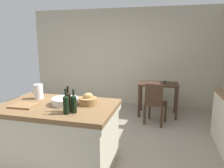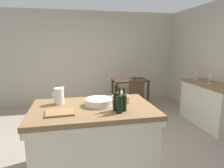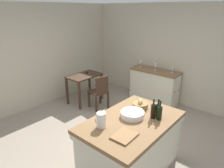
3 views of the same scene
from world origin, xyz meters
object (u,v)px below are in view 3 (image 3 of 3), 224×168
object	(u,v)px
wine_glass_left	(155,66)
wine_bottle_dark	(158,109)
wooden_chair	(99,91)
pitcher	(101,120)
writing_desk	(84,80)
wash_bowl	(132,114)
wine_bottle_amber	(153,110)
wine_glass_middle	(141,63)
cutting_board	(125,136)
wine_glass_far_left	(173,69)
wine_bottle_green	(160,112)
island_table	(131,143)
bread_basket	(140,105)
side_cabinet	(154,86)

from	to	relation	value
wine_glass_left	wine_bottle_dark	bearing A→B (deg)	-149.78
wooden_chair	pitcher	xyz separation A→B (m)	(-1.64, -1.64, 0.53)
writing_desk	wash_bowl	xyz separation A→B (m)	(-1.17, -2.40, 0.30)
wine_bottle_amber	wine_glass_middle	xyz separation A→B (m)	(2.27, 1.71, -0.00)
cutting_board	wine_glass_far_left	bearing A→B (deg)	14.12
wine_bottle_amber	wine_glass_left	world-z (taller)	wine_bottle_amber
writing_desk	wine_glass_left	world-z (taller)	wine_glass_left
wine_bottle_green	wine_glass_far_left	distance (m)	2.48
island_table	wine_bottle_amber	size ratio (longest dim) A/B	4.93
bread_basket	cutting_board	size ratio (longest dim) A/B	0.78
pitcher	cutting_board	bearing A→B (deg)	-85.97
wine_bottle_dark	wine_bottle_green	bearing A→B (deg)	-136.16
cutting_board	bread_basket	bearing A→B (deg)	19.74
wash_bowl	wine_bottle_dark	xyz separation A→B (m)	(0.26, -0.28, 0.07)
island_table	wine_glass_left	xyz separation A→B (m)	(2.52, 1.03, 0.53)
pitcher	wine_bottle_green	bearing A→B (deg)	-35.82
bread_basket	wine_glass_middle	xyz separation A→B (m)	(2.13, 1.39, 0.07)
writing_desk	cutting_board	world-z (taller)	cutting_board
wine_glass_left	wine_bottle_amber	bearing A→B (deg)	-151.38
wooden_chair	wine_glass_middle	size ratio (longest dim) A/B	4.73
wine_bottle_green	writing_desk	bearing A→B (deg)	70.39
wine_bottle_amber	cutting_board	bearing A→B (deg)	177.53
writing_desk	pitcher	size ratio (longest dim) A/B	3.50
cutting_board	wine_glass_left	bearing A→B (deg)	22.44
wine_glass_left	side_cabinet	bearing A→B (deg)	8.84
island_table	wooden_chair	xyz separation A→B (m)	(1.22, 1.85, 0.00)
wine_bottle_green	wine_glass_middle	bearing A→B (deg)	38.72
pitcher	wine_bottle_green	distance (m)	0.87
wine_glass_far_left	wine_glass_middle	size ratio (longest dim) A/B	0.82
wine_bottle_dark	wine_bottle_amber	xyz separation A→B (m)	(-0.09, 0.03, 0.01)
wine_glass_left	wine_glass_middle	world-z (taller)	wine_glass_middle
wine_glass_far_left	wine_glass_left	xyz separation A→B (m)	(-0.07, 0.45, 0.02)
side_cabinet	wine_bottle_amber	xyz separation A→B (m)	(-2.28, -1.24, 0.58)
wine_bottle_dark	wine_glass_far_left	xyz separation A→B (m)	(2.25, 0.81, -0.01)
island_table	wine_glass_far_left	distance (m)	2.71
wine_bottle_green	pitcher	bearing A→B (deg)	144.18
bread_basket	wash_bowl	bearing A→B (deg)	-168.43
bread_basket	wine_glass_far_left	world-z (taller)	bread_basket
cutting_board	wine_glass_left	size ratio (longest dim) A/B	1.80
wine_glass_left	wine_glass_far_left	bearing A→B (deg)	-80.87
wash_bowl	wine_glass_far_left	world-z (taller)	wine_glass_far_left
cutting_board	wine_bottle_green	size ratio (longest dim) A/B	1.06
side_cabinet	wash_bowl	size ratio (longest dim) A/B	3.71
wine_bottle_dark	wine_glass_middle	xyz separation A→B (m)	(2.18, 1.74, 0.01)
bread_basket	wine_glass_far_left	bearing A→B (deg)	12.01
cutting_board	wine_bottle_green	bearing A→B (deg)	-10.46
wooden_chair	island_table	bearing A→B (deg)	-123.30
side_cabinet	wine_glass_left	bearing A→B (deg)	-171.16
island_table	writing_desk	xyz separation A→B (m)	(1.25, 2.45, 0.16)
writing_desk	cutting_board	distance (m)	3.11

